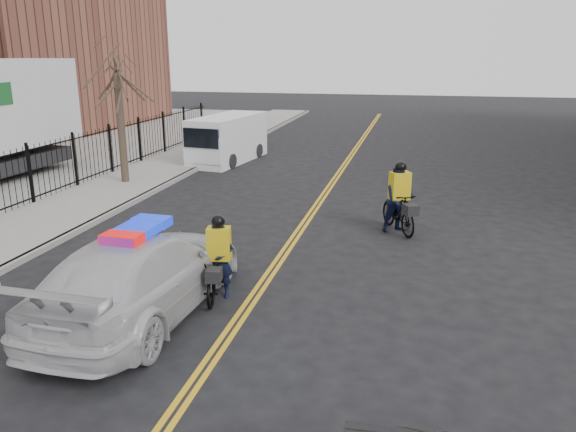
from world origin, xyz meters
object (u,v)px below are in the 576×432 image
(cyclist_near, at_px, (220,269))
(cyclist_far, at_px, (399,205))
(police_cruiser, at_px, (141,274))
(cargo_van, at_px, (226,140))

(cyclist_near, distance_m, cyclist_far, 6.24)
(police_cruiser, height_order, cargo_van, cargo_van)
(police_cruiser, bearing_deg, cyclist_near, -135.55)
(police_cruiser, bearing_deg, cyclist_far, -123.71)
(police_cruiser, distance_m, cyclist_far, 7.79)
(cargo_van, bearing_deg, police_cruiser, -69.21)
(cyclist_near, bearing_deg, cargo_van, 99.03)
(cargo_van, bearing_deg, cyclist_far, -40.06)
(cyclist_near, height_order, cyclist_far, cyclist_far)
(police_cruiser, relative_size, cargo_van, 1.09)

